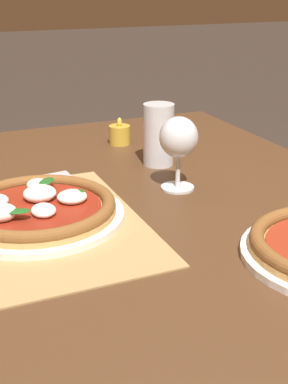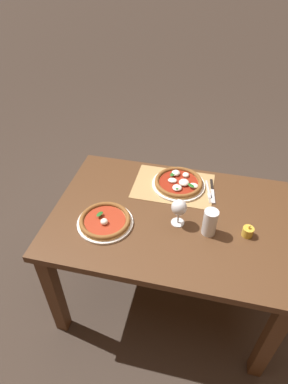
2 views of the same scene
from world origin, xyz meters
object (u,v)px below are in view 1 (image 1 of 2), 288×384
(pint_glass, at_px, (159,136))
(fork, at_px, (29,184))
(wine_glass, at_px, (179,140))
(votive_candle, at_px, (120,135))
(knife, at_px, (22,181))
(pizza_near, at_px, (37,208))

(pint_glass, height_order, fork, pint_glass)
(wine_glass, bearing_deg, votive_candle, 179.22)
(knife, xyz_separation_m, votive_candle, (-0.19, 0.30, 0.02))
(pint_glass, bearing_deg, wine_glass, -10.42)
(fork, relative_size, knife, 0.92)
(pizza_near, bearing_deg, wine_glass, 97.35)
(wine_glass, height_order, votive_candle, wine_glass)
(pizza_near, relative_size, wine_glass, 2.03)
(pizza_near, height_order, votive_candle, votive_candle)
(knife, bearing_deg, wine_glass, 61.76)
(fork, bearing_deg, votive_candle, 126.42)
(pizza_near, distance_m, pint_glass, 0.39)
(knife, bearing_deg, pint_glass, 90.33)
(fork, xyz_separation_m, knife, (-0.02, -0.01, 0.00))
(pint_glass, bearing_deg, knife, -89.67)
(wine_glass, distance_m, pint_glass, 0.17)
(wine_glass, xyz_separation_m, fork, (-0.14, -0.29, -0.10))
(pint_glass, bearing_deg, votive_candle, -172.65)
(pint_glass, distance_m, votive_candle, 0.20)
(wine_glass, height_order, pint_glass, wine_glass)
(wine_glass, bearing_deg, fork, -115.93)
(pizza_near, relative_size, pint_glass, 2.17)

